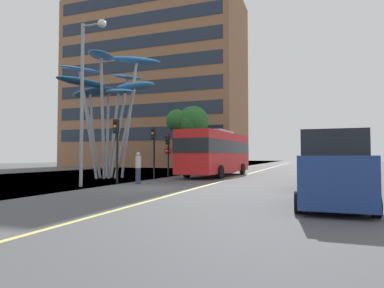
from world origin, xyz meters
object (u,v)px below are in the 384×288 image
object	(u,v)px
traffic_light_kerb_far	(153,142)
street_lamp	(87,83)
traffic_light_island_mid	(168,146)
car_parked_far	(318,165)
red_bus	(216,151)
pedestrian	(138,168)
car_parked_near	(333,172)
car_parked_mid	(322,168)
no_entry_sign	(168,157)
leaf_sculpture	(110,86)
traffic_light_kerb_near	(116,137)

from	to	relation	value
traffic_light_kerb_far	street_lamp	distance (m)	6.71
traffic_light_island_mid	car_parked_far	distance (m)	11.25
red_bus	traffic_light_island_mid	distance (m)	3.89
red_bus	traffic_light_kerb_far	bearing A→B (deg)	-118.61
red_bus	street_lamp	bearing A→B (deg)	-108.59
pedestrian	street_lamp	bearing A→B (deg)	-124.03
car_parked_far	traffic_light_kerb_far	bearing A→B (deg)	-163.79
car_parked_near	street_lamp	bearing A→B (deg)	162.91
car_parked_far	pedestrian	world-z (taller)	car_parked_far
car_parked_mid	no_entry_sign	world-z (taller)	no_entry_sign
traffic_light_kerb_far	car_parked_near	distance (m)	14.41
car_parked_far	no_entry_sign	world-z (taller)	no_entry_sign
leaf_sculpture	pedestrian	distance (m)	8.37
car_parked_mid	pedestrian	xyz separation A→B (m)	(-9.76, 0.43, -0.11)
leaf_sculpture	car_parked_near	world-z (taller)	leaf_sculpture
traffic_light_island_mid	car_parked_near	size ratio (longest dim) A/B	0.87
car_parked_near	traffic_light_island_mid	bearing A→B (deg)	130.17
car_parked_far	no_entry_sign	xyz separation A→B (m)	(-11.25, 1.04, 0.54)
red_bus	pedestrian	distance (m)	9.20
no_entry_sign	pedestrian	bearing A→B (deg)	-78.74
leaf_sculpture	car_parked_near	bearing A→B (deg)	-34.68
leaf_sculpture	car_parked_far	world-z (taller)	leaf_sculpture
car_parked_mid	traffic_light_kerb_near	bearing A→B (deg)	-179.89
pedestrian	no_entry_sign	bearing A→B (deg)	101.26
red_bus	pedestrian	world-z (taller)	red_bus
leaf_sculpture	no_entry_sign	size ratio (longest dim) A/B	4.01
street_lamp	no_entry_sign	xyz separation A→B (m)	(0.16, 10.11, -3.85)
red_bus	traffic_light_kerb_near	bearing A→B (deg)	-109.52
traffic_light_kerb_near	pedestrian	xyz separation A→B (m)	(1.16, 0.45, -1.74)
traffic_light_island_mid	car_parked_near	xyz separation A→B (m)	(11.29, -13.37, -1.33)
street_lamp	no_entry_sign	distance (m)	10.82
car_parked_far	street_lamp	xyz separation A→B (m)	(-11.42, -9.07, 4.39)
red_bus	street_lamp	xyz separation A→B (m)	(-3.82, -11.37, 3.41)
car_parked_far	pedestrian	xyz separation A→B (m)	(-9.74, -6.58, -0.09)
pedestrian	traffic_light_kerb_far	bearing A→B (deg)	102.47
traffic_light_kerb_near	traffic_light_island_mid	size ratio (longest dim) A/B	1.11
traffic_light_kerb_near	car_parked_far	world-z (taller)	traffic_light_kerb_near
red_bus	street_lamp	size ratio (longest dim) A/B	1.21
traffic_light_island_mid	pedestrian	world-z (taller)	traffic_light_island_mid
no_entry_sign	car_parked_far	bearing A→B (deg)	-5.29
car_parked_near	no_entry_sign	size ratio (longest dim) A/B	1.65
traffic_light_island_mid	no_entry_sign	distance (m)	0.92
leaf_sculpture	street_lamp	xyz separation A→B (m)	(2.84, -6.42, -1.36)
traffic_light_kerb_near	car_parked_far	xyz separation A→B (m)	(10.90, 7.03, -1.65)
traffic_light_kerb_far	no_entry_sign	size ratio (longest dim) A/B	1.52
car_parked_mid	pedestrian	bearing A→B (deg)	177.49
car_parked_mid	car_parked_far	size ratio (longest dim) A/B	1.03
car_parked_far	traffic_light_island_mid	bearing A→B (deg)	176.16
traffic_light_kerb_far	street_lamp	bearing A→B (deg)	-98.54
car_parked_mid	street_lamp	bearing A→B (deg)	-169.79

